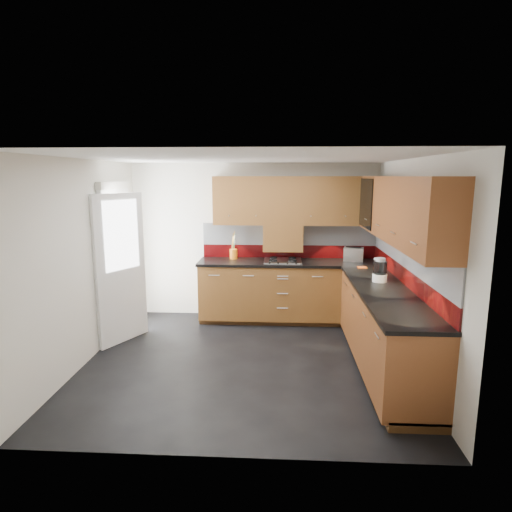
# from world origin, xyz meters

# --- Properties ---
(room) EXTENTS (4.00, 3.80, 2.64)m
(room) POSITION_xyz_m (0.00, 0.00, 1.50)
(room) COLOR black
(base_cabinets) EXTENTS (2.70, 3.20, 0.95)m
(base_cabinets) POSITION_xyz_m (1.07, 0.72, 0.44)
(base_cabinets) COLOR #552D13
(base_cabinets) RESTS_ON room
(countertop) EXTENTS (2.72, 3.22, 0.04)m
(countertop) POSITION_xyz_m (1.05, 0.70, 0.92)
(countertop) COLOR black
(countertop) RESTS_ON base_cabinets
(backsplash) EXTENTS (2.70, 3.20, 0.54)m
(backsplash) POSITION_xyz_m (1.28, 0.93, 1.21)
(backsplash) COLOR #65080B
(backsplash) RESTS_ON countertop
(upper_cabinets) EXTENTS (2.50, 3.20, 0.72)m
(upper_cabinets) POSITION_xyz_m (1.23, 0.78, 1.84)
(upper_cabinets) COLOR #552D13
(upper_cabinets) RESTS_ON room
(extractor_hood) EXTENTS (0.60, 0.33, 0.40)m
(extractor_hood) POSITION_xyz_m (0.45, 1.64, 1.28)
(extractor_hood) COLOR #552D13
(extractor_hood) RESTS_ON room
(glass_cabinet) EXTENTS (0.32, 0.80, 0.66)m
(glass_cabinet) POSITION_xyz_m (1.71, 1.07, 1.87)
(glass_cabinet) COLOR black
(glass_cabinet) RESTS_ON room
(back_door) EXTENTS (0.42, 1.19, 2.04)m
(back_door) POSITION_xyz_m (-1.78, 0.75, 1.03)
(back_door) COLOR white
(back_door) RESTS_ON room
(gas_hob) EXTENTS (0.56, 0.49, 0.04)m
(gas_hob) POSITION_xyz_m (0.45, 1.47, 0.95)
(gas_hob) COLOR silver
(gas_hob) RESTS_ON countertop
(utensil_pot) EXTENTS (0.12, 0.12, 0.43)m
(utensil_pot) POSITION_xyz_m (-0.31, 1.64, 1.04)
(utensil_pot) COLOR orange
(utensil_pot) RESTS_ON countertop
(toaster) EXTENTS (0.32, 0.24, 0.21)m
(toaster) POSITION_xyz_m (1.52, 1.59, 1.04)
(toaster) COLOR silver
(toaster) RESTS_ON countertop
(food_processor) EXTENTS (0.18, 0.18, 0.29)m
(food_processor) POSITION_xyz_m (1.62, 0.29, 1.07)
(food_processor) COLOR white
(food_processor) RESTS_ON countertop
(paper_towel) EXTENTS (0.15, 0.15, 0.23)m
(paper_towel) POSITION_xyz_m (1.67, 0.62, 1.06)
(paper_towel) COLOR white
(paper_towel) RESTS_ON countertop
(orange_cloth) EXTENTS (0.13, 0.11, 0.01)m
(orange_cloth) POSITION_xyz_m (1.55, 1.08, 0.95)
(orange_cloth) COLOR #D85418
(orange_cloth) RESTS_ON countertop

